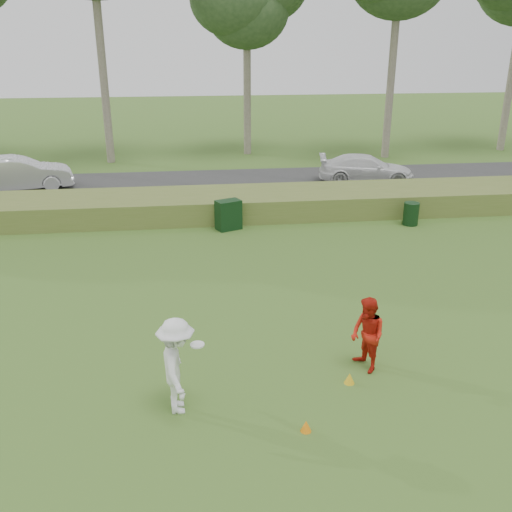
{
  "coord_description": "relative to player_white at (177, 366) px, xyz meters",
  "views": [
    {
      "loc": [
        -1.73,
        -10.06,
        6.82
      ],
      "look_at": [
        0.0,
        4.0,
        1.3
      ],
      "focal_mm": 40.0,
      "sensor_mm": 36.0,
      "label": 1
    }
  ],
  "objects": [
    {
      "name": "utility_cabinet",
      "position": [
        1.81,
        10.87,
        -0.42
      ],
      "size": [
        1.04,
        0.86,
        1.11
      ],
      "primitive_type": "cube",
      "rotation": [
        0.0,
        0.0,
        0.4
      ],
      "color": "black",
      "rests_on": "ground"
    },
    {
      "name": "cone_orange",
      "position": [
        2.32,
        -0.96,
        -0.86
      ],
      "size": [
        0.2,
        0.2,
        0.23
      ],
      "primitive_type": "cone",
      "color": "orange",
      "rests_on": "ground"
    },
    {
      "name": "park_road",
      "position": [
        2.08,
        17.67,
        -0.94
      ],
      "size": [
        80.0,
        6.0,
        0.06
      ],
      "primitive_type": "cube",
      "color": "#2D2D2D",
      "rests_on": "ground"
    },
    {
      "name": "player_red",
      "position": [
        4.02,
        0.95,
        -0.14
      ],
      "size": [
        0.84,
        0.96,
        1.67
      ],
      "primitive_type": "imported",
      "rotation": [
        0.0,
        0.0,
        -1.27
      ],
      "color": "red",
      "rests_on": "ground"
    },
    {
      "name": "cone_yellow",
      "position": [
        3.53,
        0.45,
        -0.85
      ],
      "size": [
        0.22,
        0.22,
        0.24
      ],
      "primitive_type": "cone",
      "color": "gold",
      "rests_on": "ground"
    },
    {
      "name": "ground",
      "position": [
        2.08,
        0.67,
        -0.97
      ],
      "size": [
        120.0,
        120.0,
        0.0
      ],
      "primitive_type": "plane",
      "color": "#365E1F",
      "rests_on": "ground"
    },
    {
      "name": "trash_bin",
      "position": [
        8.76,
        10.55,
        -0.54
      ],
      "size": [
        0.68,
        0.68,
        0.87
      ],
      "primitive_type": "cylinder",
      "rotation": [
        0.0,
        0.0,
        0.19
      ],
      "color": "black",
      "rests_on": "ground"
    },
    {
      "name": "tree_4",
      "position": [
        4.08,
        25.17,
        7.62
      ],
      "size": [
        6.24,
        6.24,
        11.5
      ],
      "color": "gray",
      "rests_on": "ground"
    },
    {
      "name": "car_mid",
      "position": [
        -7.34,
        17.47,
        -0.13
      ],
      "size": [
        5.01,
        2.82,
        1.56
      ],
      "primitive_type": "imported",
      "rotation": [
        0.0,
        0.0,
        1.83
      ],
      "color": "silver",
      "rests_on": "park_road"
    },
    {
      "name": "player_white",
      "position": [
        0.0,
        0.0,
        0.0
      ],
      "size": [
        0.94,
        1.3,
        1.94
      ],
      "rotation": [
        0.0,
        0.0,
        1.64
      ],
      "color": "white",
      "rests_on": "ground"
    },
    {
      "name": "car_right",
      "position": [
        9.01,
        17.1,
        -0.25
      ],
      "size": [
        4.81,
        2.68,
        1.32
      ],
      "primitive_type": "imported",
      "rotation": [
        0.0,
        0.0,
        1.38
      ],
      "color": "silver",
      "rests_on": "park_road"
    },
    {
      "name": "reed_strip",
      "position": [
        2.08,
        12.67,
        -0.52
      ],
      "size": [
        80.0,
        3.0,
        0.9
      ],
      "primitive_type": "cube",
      "color": "#54692A",
      "rests_on": "ground"
    }
  ]
}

